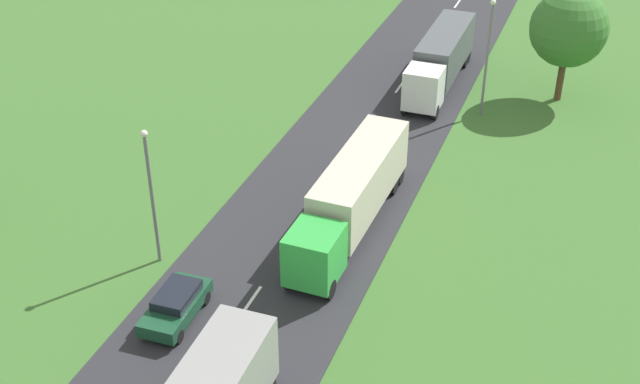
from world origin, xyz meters
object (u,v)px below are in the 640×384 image
(car_third, at_px, (176,305))
(tree_elm, at_px, (569,29))
(truck_second, at_px, (352,194))
(truck_third, at_px, (441,58))
(lamppost_third, at_px, (488,53))
(lamppost_second, at_px, (151,190))

(car_third, distance_m, tree_elm, 33.83)
(truck_second, relative_size, truck_third, 1.09)
(car_third, distance_m, lamppost_third, 27.98)
(tree_elm, bearing_deg, truck_second, -112.60)
(truck_third, height_order, car_third, truck_third)
(truck_second, bearing_deg, tree_elm, 67.40)
(lamppost_second, height_order, tree_elm, tree_elm)
(truck_third, bearing_deg, tree_elm, 4.44)
(truck_third, distance_m, lamppost_third, 5.86)
(truck_third, bearing_deg, lamppost_second, -107.80)
(truck_second, distance_m, lamppost_second, 10.62)
(lamppost_second, bearing_deg, lamppost_third, 61.37)
(truck_third, relative_size, tree_elm, 1.49)
(car_third, bearing_deg, truck_third, 79.92)
(tree_elm, bearing_deg, lamppost_third, -136.60)
(truck_third, xyz_separation_m, lamppost_third, (3.84, -3.73, 2.38))
(truck_second, distance_m, tree_elm, 22.48)
(car_third, height_order, lamppost_third, lamppost_third)
(truck_third, xyz_separation_m, lamppost_second, (-8.40, -26.16, 2.07))
(truck_third, relative_size, lamppost_third, 1.45)
(truck_second, height_order, lamppost_second, lamppost_second)
(truck_third, bearing_deg, car_third, -100.08)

